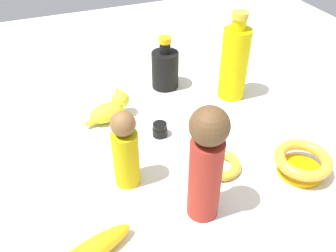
{
  "coord_description": "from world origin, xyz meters",
  "views": [
    {
      "loc": [
        0.26,
        0.65,
        0.59
      ],
      "look_at": [
        0.0,
        0.0,
        0.05
      ],
      "focal_mm": 38.64,
      "sensor_mm": 36.0,
      "label": 1
    }
  ],
  "objects_px": {
    "bowl": "(302,162)",
    "bangle": "(220,165)",
    "person_figure_child": "(206,163)",
    "person_figure_adult": "(125,150)",
    "banana": "(89,252)",
    "bottle_short": "(165,68)",
    "nail_polish_jar": "(160,130)",
    "cat_figurine": "(111,108)",
    "bottle_tall": "(234,62)"
  },
  "relations": [
    {
      "from": "bottle_tall",
      "to": "bottle_short",
      "type": "height_order",
      "value": "bottle_tall"
    },
    {
      "from": "bowl",
      "to": "nail_polish_jar",
      "type": "distance_m",
      "value": 0.35
    },
    {
      "from": "bottle_tall",
      "to": "banana",
      "type": "relative_size",
      "value": 1.44
    },
    {
      "from": "bottle_short",
      "to": "person_figure_adult",
      "type": "distance_m",
      "value": 0.42
    },
    {
      "from": "bangle",
      "to": "bottle_short",
      "type": "xyz_separation_m",
      "value": [
        -0.02,
        -0.39,
        0.05
      ]
    },
    {
      "from": "nail_polish_jar",
      "to": "person_figure_child",
      "type": "relative_size",
      "value": 0.15
    },
    {
      "from": "bottle_tall",
      "to": "nail_polish_jar",
      "type": "relative_size",
      "value": 6.53
    },
    {
      "from": "cat_figurine",
      "to": "bottle_short",
      "type": "bearing_deg",
      "value": -152.34
    },
    {
      "from": "bottle_tall",
      "to": "banana",
      "type": "distance_m",
      "value": 0.65
    },
    {
      "from": "cat_figurine",
      "to": "nail_polish_jar",
      "type": "xyz_separation_m",
      "value": [
        -0.1,
        0.12,
        -0.02
      ]
    },
    {
      "from": "person_figure_adult",
      "to": "cat_figurine",
      "type": "bearing_deg",
      "value": -96.14
    },
    {
      "from": "bottle_short",
      "to": "bangle",
      "type": "bearing_deg",
      "value": 87.53
    },
    {
      "from": "bangle",
      "to": "bowl",
      "type": "distance_m",
      "value": 0.19
    },
    {
      "from": "bottle_short",
      "to": "nail_polish_jar",
      "type": "bearing_deg",
      "value": 65.35
    },
    {
      "from": "cat_figurine",
      "to": "bottle_short",
      "type": "xyz_separation_m",
      "value": [
        -0.2,
        -0.1,
        0.03
      ]
    },
    {
      "from": "bangle",
      "to": "bottle_short",
      "type": "relative_size",
      "value": 0.61
    },
    {
      "from": "person_figure_adult",
      "to": "bottle_short",
      "type": "bearing_deg",
      "value": -122.99
    },
    {
      "from": "nail_polish_jar",
      "to": "person_figure_child",
      "type": "distance_m",
      "value": 0.29
    },
    {
      "from": "banana",
      "to": "bottle_short",
      "type": "distance_m",
      "value": 0.62
    },
    {
      "from": "banana",
      "to": "bottle_short",
      "type": "height_order",
      "value": "bottle_short"
    },
    {
      "from": "banana",
      "to": "nail_polish_jar",
      "type": "distance_m",
      "value": 0.38
    },
    {
      "from": "banana",
      "to": "person_figure_child",
      "type": "bearing_deg",
      "value": -12.55
    },
    {
      "from": "bangle",
      "to": "bottle_tall",
      "type": "bearing_deg",
      "value": -124.14
    },
    {
      "from": "person_figure_child",
      "to": "person_figure_adult",
      "type": "bearing_deg",
      "value": -49.82
    },
    {
      "from": "person_figure_adult",
      "to": "person_figure_child",
      "type": "bearing_deg",
      "value": 130.18
    },
    {
      "from": "banana",
      "to": "bottle_short",
      "type": "relative_size",
      "value": 1.09
    },
    {
      "from": "bowl",
      "to": "person_figure_child",
      "type": "height_order",
      "value": "person_figure_child"
    },
    {
      "from": "bangle",
      "to": "bowl",
      "type": "height_order",
      "value": "bowl"
    },
    {
      "from": "bottle_short",
      "to": "bowl",
      "type": "xyz_separation_m",
      "value": [
        -0.15,
        0.47,
        -0.03
      ]
    },
    {
      "from": "bottle_tall",
      "to": "person_figure_child",
      "type": "bearing_deg",
      "value": 53.16
    },
    {
      "from": "banana",
      "to": "person_figure_child",
      "type": "relative_size",
      "value": 0.69
    },
    {
      "from": "bottle_tall",
      "to": "person_figure_child",
      "type": "height_order",
      "value": "person_figure_child"
    },
    {
      "from": "bangle",
      "to": "bowl",
      "type": "xyz_separation_m",
      "value": [
        -0.17,
        0.08,
        0.02
      ]
    },
    {
      "from": "cat_figurine",
      "to": "nail_polish_jar",
      "type": "bearing_deg",
      "value": 129.82
    },
    {
      "from": "bangle",
      "to": "banana",
      "type": "xyz_separation_m",
      "value": [
        0.33,
        0.12,
        0.01
      ]
    },
    {
      "from": "bangle",
      "to": "person_figure_child",
      "type": "relative_size",
      "value": 0.39
    },
    {
      "from": "nail_polish_jar",
      "to": "person_figure_adult",
      "type": "xyz_separation_m",
      "value": [
        0.12,
        0.13,
        0.07
      ]
    },
    {
      "from": "bowl",
      "to": "bangle",
      "type": "bearing_deg",
      "value": -25.71
    },
    {
      "from": "nail_polish_jar",
      "to": "cat_figurine",
      "type": "bearing_deg",
      "value": -50.18
    },
    {
      "from": "bottle_short",
      "to": "person_figure_adult",
      "type": "height_order",
      "value": "person_figure_adult"
    },
    {
      "from": "bowl",
      "to": "banana",
      "type": "bearing_deg",
      "value": 4.74
    },
    {
      "from": "bottle_tall",
      "to": "person_figure_adult",
      "type": "height_order",
      "value": "bottle_tall"
    },
    {
      "from": "bottle_tall",
      "to": "cat_figurine",
      "type": "xyz_separation_m",
      "value": [
        0.36,
        -0.02,
        -0.08
      ]
    },
    {
      "from": "bottle_short",
      "to": "bowl",
      "type": "height_order",
      "value": "bottle_short"
    },
    {
      "from": "bottle_short",
      "to": "nail_polish_jar",
      "type": "xyz_separation_m",
      "value": [
        0.1,
        0.22,
        -0.05
      ]
    },
    {
      "from": "person_figure_adult",
      "to": "nail_polish_jar",
      "type": "bearing_deg",
      "value": -134.54
    },
    {
      "from": "bottle_tall",
      "to": "bangle",
      "type": "xyz_separation_m",
      "value": [
        0.18,
        0.27,
        -0.1
      ]
    },
    {
      "from": "cat_figurine",
      "to": "person_figure_child",
      "type": "xyz_separation_m",
      "value": [
        -0.09,
        0.38,
        0.1
      ]
    },
    {
      "from": "bottle_tall",
      "to": "person_figure_child",
      "type": "relative_size",
      "value": 0.99
    },
    {
      "from": "bangle",
      "to": "nail_polish_jar",
      "type": "height_order",
      "value": "nail_polish_jar"
    }
  ]
}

